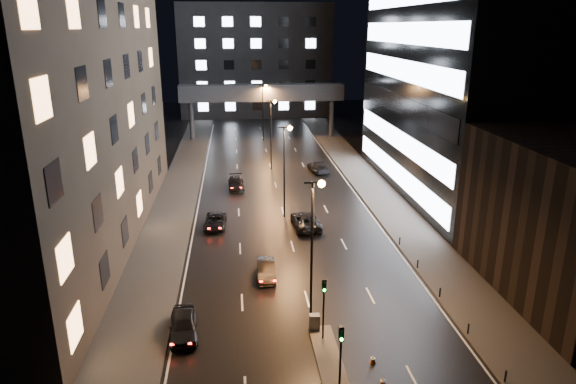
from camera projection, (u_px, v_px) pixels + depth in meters
name	position (u px, v px, depth m)	size (l,w,h in m)	color
ground	(276.00, 185.00, 67.97)	(160.00, 160.00, 0.00)	black
sidewalk_left	(176.00, 200.00, 61.98)	(5.00, 110.00, 0.15)	#383533
sidewalk_right	(378.00, 193.00, 64.45)	(5.00, 110.00, 0.15)	#383533
building_left	(30.00, 27.00, 44.45)	(15.00, 48.00, 40.00)	#2D2319
building_right_low	(571.00, 221.00, 38.76)	(10.00, 18.00, 12.00)	black
building_right_glass	(491.00, 4.00, 59.72)	(20.00, 36.00, 45.00)	black
building_far	(255.00, 60.00, 119.00)	(34.00, 14.00, 25.00)	#333335
skybridge	(262.00, 93.00, 93.79)	(30.00, 3.00, 10.00)	#333335
median_island	(330.00, 362.00, 32.02)	(1.60, 8.00, 0.15)	#383533
traffic_signal_near	(324.00, 299.00, 33.45)	(0.28, 0.34, 4.40)	black
traffic_signal_far	(341.00, 349.00, 28.25)	(0.28, 0.34, 4.40)	black
bollard_row	(453.00, 310.00, 37.14)	(0.12, 25.12, 0.90)	black
streetlight_near	(314.00, 231.00, 35.71)	(1.45, 0.50, 10.15)	black
streetlight_mid_a	(286.00, 160.00, 54.63)	(1.45, 0.50, 10.15)	black
streetlight_mid_b	(272.00, 125.00, 73.56)	(1.45, 0.50, 10.15)	black
streetlight_far	(264.00, 105.00, 92.48)	(1.45, 0.50, 10.15)	black
car_away_a	(184.00, 325.00, 34.72)	(1.85, 4.61, 1.57)	black
car_away_b	(266.00, 270.00, 42.82)	(1.47, 4.22, 1.39)	black
car_away_c	(215.00, 221.00, 53.51)	(2.15, 4.66, 1.30)	black
car_away_d	(236.00, 183.00, 66.35)	(1.99, 4.89, 1.42)	black
car_toward_a	(306.00, 221.00, 53.38)	(2.60, 5.64, 1.57)	black
car_toward_b	(318.00, 167.00, 73.91)	(2.19, 5.39, 1.56)	black
utility_cabinet	(314.00, 322.00, 35.29)	(0.71, 0.52, 1.08)	#555558
cone_a	(373.00, 359.00, 31.98)	(0.37, 0.37, 0.52)	#FF590D
cone_b	(383.00, 382.00, 29.93)	(0.39, 0.39, 0.57)	orange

